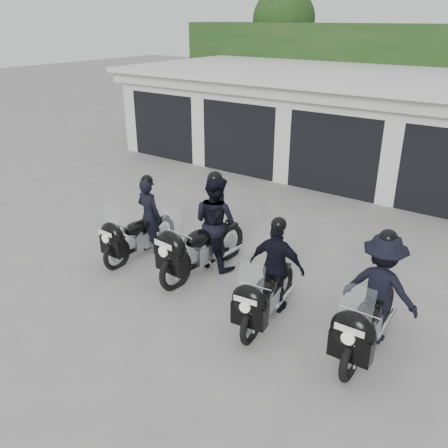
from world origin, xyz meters
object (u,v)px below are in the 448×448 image
Objects in this scene: police_bike_b at (208,230)px; police_bike_d at (376,298)px; police_bike_c at (272,275)px; police_bike_a at (140,225)px.

police_bike_d is at bearing -1.91° from police_bike_b.
police_bike_d is (1.61, 0.22, 0.07)m from police_bike_c.
police_bike_b is (1.49, 0.34, 0.17)m from police_bike_a.
police_bike_b is 3.41m from police_bike_d.
police_bike_c is 0.92× the size of police_bike_d.
police_bike_b reaches higher than police_bike_a.
police_bike_b is at bearing 171.98° from police_bike_d.
police_bike_c is 1.63m from police_bike_d.
police_bike_d reaches higher than police_bike_c.
police_bike_c is at bearing -14.27° from police_bike_b.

